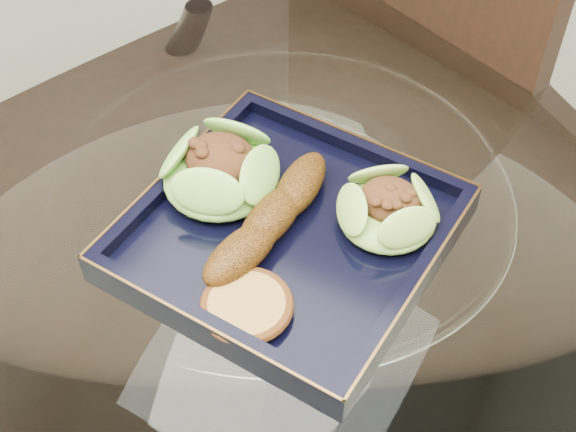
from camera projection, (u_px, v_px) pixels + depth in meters
The scene contains 7 objects.
dining_table at pixel (282, 324), 0.90m from camera, with size 1.13×1.13×0.77m.
dining_chair at pixel (329, 155), 1.11m from camera, with size 0.57×0.57×1.03m.
navy_plate at pixel (288, 237), 0.75m from camera, with size 0.27×0.27×0.02m, color black.
lettuce_wrap_left at pixel (220, 173), 0.77m from camera, with size 0.11×0.11×0.04m, color #64AE32.
lettuce_wrap_right at pixel (388, 211), 0.74m from camera, with size 0.09×0.09×0.03m, color #598C28.
roasted_plantain at pixel (271, 218), 0.73m from camera, with size 0.18×0.04×0.03m, color #5B3309.
crumb_patty at pixel (247, 307), 0.68m from camera, with size 0.07×0.07×0.01m, color #B0833A.
Camera 1 is at (0.25, -0.44, 1.35)m, focal length 50.00 mm.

